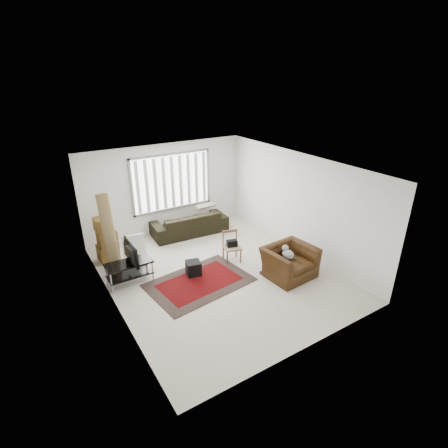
{
  "coord_description": "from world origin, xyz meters",
  "views": [
    {
      "loc": [
        -3.79,
        -6.34,
        4.62
      ],
      "look_at": [
        0.47,
        0.47,
        1.05
      ],
      "focal_mm": 28.0,
      "sensor_mm": 36.0,
      "label": 1
    }
  ],
  "objects_px": {
    "tv_stand": "(129,268)",
    "moving_boxes": "(106,241)",
    "armchair": "(289,260)",
    "sofa": "(189,220)",
    "side_chair": "(232,245)"
  },
  "relations": [
    {
      "from": "armchair",
      "to": "side_chair",
      "type": "bearing_deg",
      "value": 116.06
    },
    {
      "from": "moving_boxes",
      "to": "armchair",
      "type": "relative_size",
      "value": 0.99
    },
    {
      "from": "tv_stand",
      "to": "moving_boxes",
      "type": "bearing_deg",
      "value": 95.86
    },
    {
      "from": "moving_boxes",
      "to": "armchair",
      "type": "bearing_deg",
      "value": -41.46
    },
    {
      "from": "tv_stand",
      "to": "sofa",
      "type": "relative_size",
      "value": 0.47
    },
    {
      "from": "armchair",
      "to": "sofa",
      "type": "bearing_deg",
      "value": 101.57
    },
    {
      "from": "tv_stand",
      "to": "moving_boxes",
      "type": "height_order",
      "value": "moving_boxes"
    },
    {
      "from": "tv_stand",
      "to": "sofa",
      "type": "bearing_deg",
      "value": 34.91
    },
    {
      "from": "sofa",
      "to": "armchair",
      "type": "distance_m",
      "value": 3.56
    },
    {
      "from": "moving_boxes",
      "to": "sofa",
      "type": "distance_m",
      "value": 2.59
    },
    {
      "from": "tv_stand",
      "to": "moving_boxes",
      "type": "distance_m",
      "value": 1.37
    },
    {
      "from": "moving_boxes",
      "to": "armchair",
      "type": "height_order",
      "value": "moving_boxes"
    },
    {
      "from": "tv_stand",
      "to": "armchair",
      "type": "relative_size",
      "value": 0.88
    },
    {
      "from": "tv_stand",
      "to": "moving_boxes",
      "type": "xyz_separation_m",
      "value": [
        -0.14,
        1.36,
        0.17
      ]
    },
    {
      "from": "moving_boxes",
      "to": "side_chair",
      "type": "xyz_separation_m",
      "value": [
        2.73,
        -1.75,
        -0.11
      ]
    }
  ]
}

